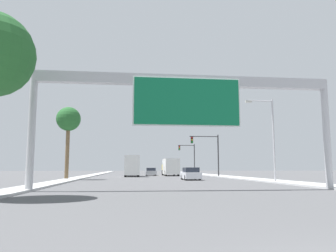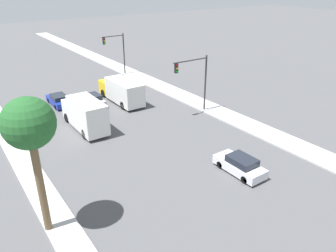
# 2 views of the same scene
# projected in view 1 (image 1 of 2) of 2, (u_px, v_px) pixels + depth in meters

# --- Properties ---
(sidewalk_right) EXTENTS (3.00, 120.00, 0.15)m
(sidewalk_right) POSITION_uv_depth(u_px,v_px,m) (207.00, 175.00, 63.99)
(sidewalk_right) COLOR #B9B9B9
(sidewalk_right) RESTS_ON ground
(median_strip_left) EXTENTS (2.00, 120.00, 0.15)m
(median_strip_left) POSITION_uv_depth(u_px,v_px,m) (93.00, 175.00, 61.55)
(median_strip_left) COLOR #B9B9B9
(median_strip_left) RESTS_ON ground
(sign_gantry) EXTENTS (20.37, 0.73, 7.69)m
(sign_gantry) POSITION_uv_depth(u_px,v_px,m) (187.00, 97.00, 22.00)
(sign_gantry) COLOR #B2B2B7
(sign_gantry) RESTS_ON ground
(car_near_center) EXTENTS (1.88, 4.59, 1.39)m
(car_near_center) POSITION_uv_depth(u_px,v_px,m) (132.00, 172.00, 62.42)
(car_near_center) COLOR navy
(car_near_center) RESTS_ON ground
(car_far_center) EXTENTS (1.87, 4.32, 1.43)m
(car_far_center) POSITION_uv_depth(u_px,v_px,m) (151.00, 172.00, 60.42)
(car_far_center) COLOR #A5A8AD
(car_far_center) RESTS_ON ground
(car_near_right) EXTENTS (1.88, 4.46, 1.49)m
(car_near_right) POSITION_uv_depth(u_px,v_px,m) (191.00, 174.00, 39.35)
(car_near_right) COLOR silver
(car_near_right) RESTS_ON ground
(truck_box_primary) EXTENTS (2.49, 8.38, 3.04)m
(truck_box_primary) POSITION_uv_depth(u_px,v_px,m) (170.00, 167.00, 59.67)
(truck_box_primary) COLOR yellow
(truck_box_primary) RESTS_ON ground
(truck_box_secondary) EXTENTS (2.36, 7.65, 3.41)m
(truck_box_secondary) POSITION_uv_depth(u_px,v_px,m) (132.00, 166.00, 53.93)
(truck_box_secondary) COLOR white
(truck_box_secondary) RESTS_ON ground
(traffic_light_near_intersection) EXTENTS (4.75, 0.32, 6.74)m
(traffic_light_near_intersection) POSITION_uv_depth(u_px,v_px,m) (209.00, 148.00, 52.45)
(traffic_light_near_intersection) COLOR #2D2D30
(traffic_light_near_intersection) RESTS_ON ground
(traffic_light_mid_block) EXTENTS (3.75, 0.32, 6.65)m
(traffic_light_mid_block) POSITION_uv_depth(u_px,v_px,m) (189.00, 154.00, 72.18)
(traffic_light_mid_block) COLOR #2D2D30
(traffic_light_mid_block) RESTS_ON ground
(palm_tree_background) EXTENTS (2.99, 2.99, 9.00)m
(palm_tree_background) POSITION_uv_depth(u_px,v_px,m) (68.00, 121.00, 40.79)
(palm_tree_background) COLOR brown
(palm_tree_background) RESTS_ON ground
(street_lamp_right) EXTENTS (2.85, 0.28, 8.25)m
(street_lamp_right) POSITION_uv_depth(u_px,v_px,m) (270.00, 132.00, 32.39)
(street_lamp_right) COLOR #B2B2B7
(street_lamp_right) RESTS_ON ground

